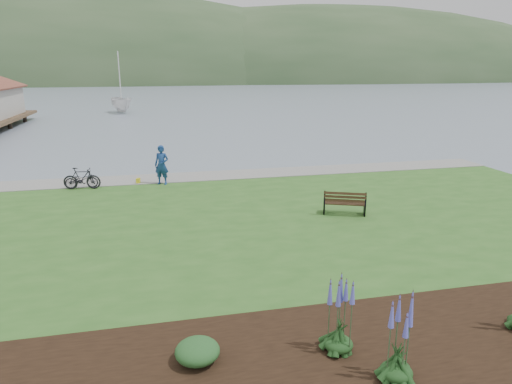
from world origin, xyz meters
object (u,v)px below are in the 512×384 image
park_bench (345,202)px  bicycle_a (81,180)px  person (161,162)px  sailboat (122,113)px

park_bench → bicycle_a: park_bench is taller
park_bench → person: 9.66m
park_bench → bicycle_a: (-10.86, 6.77, -0.11)m
park_bench → person: bearing=159.2°
bicycle_a → sailboat: 42.80m
park_bench → person: person is taller
person → sailboat: (-4.24, 42.91, -1.56)m
park_bench → sailboat: size_ratio=0.07×
bicycle_a → sailboat: size_ratio=0.06×
park_bench → person: size_ratio=0.77×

